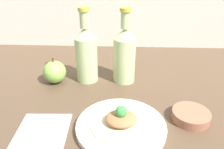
% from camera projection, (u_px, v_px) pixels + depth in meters
% --- Properties ---
extents(ground_plane, '(1.80, 1.10, 0.04)m').
position_uv_depth(ground_plane, '(128.00, 113.00, 0.66)').
color(ground_plane, brown).
extents(plate, '(0.23, 0.23, 0.02)m').
position_uv_depth(plate, '(121.00, 126.00, 0.56)').
color(plate, silver).
rests_on(plate, ground_plane).
extents(plated_food, '(0.16, 0.16, 0.05)m').
position_uv_depth(plated_food, '(121.00, 120.00, 0.55)').
color(plated_food, beige).
rests_on(plated_food, plate).
extents(cider_bottle_left, '(0.08, 0.08, 0.26)m').
position_uv_depth(cider_bottle_left, '(86.00, 53.00, 0.75)').
color(cider_bottle_left, '#B7D18E').
rests_on(cider_bottle_left, ground_plane).
extents(cider_bottle_right, '(0.08, 0.08, 0.26)m').
position_uv_depth(cider_bottle_right, '(124.00, 54.00, 0.75)').
color(cider_bottle_right, '#B7D18E').
rests_on(cider_bottle_right, ground_plane).
extents(apple, '(0.08, 0.08, 0.10)m').
position_uv_depth(apple, '(55.00, 72.00, 0.77)').
color(apple, '#84B74C').
rests_on(apple, ground_plane).
extents(napkin, '(0.14, 0.16, 0.01)m').
position_uv_depth(napkin, '(41.00, 133.00, 0.55)').
color(napkin, '#B7BCC6').
rests_on(napkin, ground_plane).
extents(dipping_bowl, '(0.10, 0.10, 0.03)m').
position_uv_depth(dipping_bowl, '(191.00, 116.00, 0.59)').
color(dipping_bowl, '#996047').
rests_on(dipping_bowl, ground_plane).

